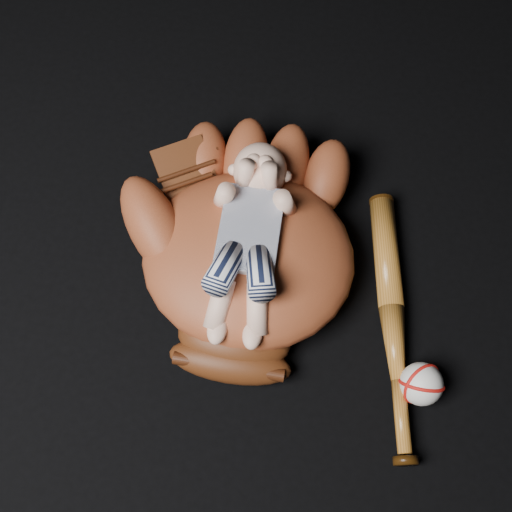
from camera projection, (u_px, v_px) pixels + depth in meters
name	position (u px, v px, depth m)	size (l,w,h in m)	color
baseball_glove	(248.00, 253.00, 1.10)	(0.46, 0.53, 0.16)	maroon
newborn_baby	(247.00, 244.00, 1.06)	(0.16, 0.36, 0.14)	beige
baseball_bat	(393.00, 323.00, 1.11)	(0.05, 0.48, 0.05)	#A1601F
baseball	(421.00, 384.00, 1.06)	(0.07, 0.07, 0.07)	white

